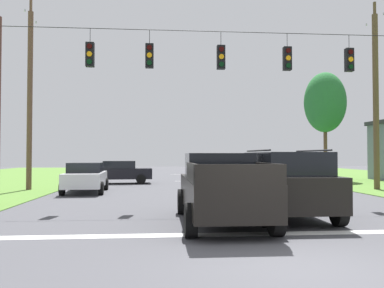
{
  "coord_description": "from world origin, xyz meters",
  "views": [
    {
      "loc": [
        -2.31,
        -6.69,
        1.89
      ],
      "look_at": [
        -0.91,
        10.54,
        2.39
      ],
      "focal_mm": 36.9,
      "sensor_mm": 36.0,
      "label": 1
    }
  ],
  "objects_px": {
    "overhead_signal_span": "(221,99)",
    "distant_car_crossing_white": "(86,177)",
    "utility_pole_mid_right": "(376,99)",
    "pickup_truck": "(221,188)",
    "tree_roadside_right": "(325,103)",
    "suv_black": "(284,182)",
    "distant_car_oncoming": "(119,172)",
    "utility_pole_near_left": "(30,97)"
  },
  "relations": [
    {
      "from": "pickup_truck",
      "to": "overhead_signal_span",
      "type": "bearing_deg",
      "value": 81.16
    },
    {
      "from": "overhead_signal_span",
      "to": "utility_pole_mid_right",
      "type": "distance_m",
      "value": 10.95
    },
    {
      "from": "utility_pole_mid_right",
      "to": "utility_pole_near_left",
      "type": "bearing_deg",
      "value": 176.22
    },
    {
      "from": "distant_car_oncoming",
      "to": "tree_roadside_right",
      "type": "bearing_deg",
      "value": 8.56
    },
    {
      "from": "distant_car_oncoming",
      "to": "overhead_signal_span",
      "type": "bearing_deg",
      "value": -65.63
    },
    {
      "from": "distant_car_oncoming",
      "to": "suv_black",
      "type": "bearing_deg",
      "value": -66.58
    },
    {
      "from": "utility_pole_mid_right",
      "to": "utility_pole_near_left",
      "type": "relative_size",
      "value": 0.99
    },
    {
      "from": "pickup_truck",
      "to": "distant_car_crossing_white",
      "type": "xyz_separation_m",
      "value": [
        -5.49,
        9.52,
        -0.18
      ]
    },
    {
      "from": "overhead_signal_span",
      "to": "tree_roadside_right",
      "type": "distance_m",
      "value": 17.12
    },
    {
      "from": "pickup_truck",
      "to": "utility_pole_mid_right",
      "type": "distance_m",
      "value": 14.75
    },
    {
      "from": "overhead_signal_span",
      "to": "pickup_truck",
      "type": "bearing_deg",
      "value": -98.84
    },
    {
      "from": "distant_car_oncoming",
      "to": "utility_pole_mid_right",
      "type": "height_order",
      "value": "utility_pole_mid_right"
    },
    {
      "from": "suv_black",
      "to": "distant_car_oncoming",
      "type": "xyz_separation_m",
      "value": [
        -6.51,
        15.03,
        -0.27
      ]
    },
    {
      "from": "distant_car_crossing_white",
      "to": "tree_roadside_right",
      "type": "relative_size",
      "value": 0.53
    },
    {
      "from": "utility_pole_mid_right",
      "to": "utility_pole_near_left",
      "type": "xyz_separation_m",
      "value": [
        -19.02,
        1.26,
        0.07
      ]
    },
    {
      "from": "suv_black",
      "to": "utility_pole_mid_right",
      "type": "height_order",
      "value": "utility_pole_mid_right"
    },
    {
      "from": "pickup_truck",
      "to": "distant_car_oncoming",
      "type": "relative_size",
      "value": 1.22
    },
    {
      "from": "distant_car_crossing_white",
      "to": "utility_pole_near_left",
      "type": "xyz_separation_m",
      "value": [
        -3.33,
        1.59,
        4.3
      ]
    },
    {
      "from": "distant_car_oncoming",
      "to": "utility_pole_mid_right",
      "type": "distance_m",
      "value": 16.37
    },
    {
      "from": "utility_pole_near_left",
      "to": "overhead_signal_span",
      "type": "bearing_deg",
      "value": -34.85
    },
    {
      "from": "overhead_signal_span",
      "to": "utility_pole_mid_right",
      "type": "relative_size",
      "value": 1.68
    },
    {
      "from": "overhead_signal_span",
      "to": "distant_car_crossing_white",
      "type": "height_order",
      "value": "overhead_signal_span"
    },
    {
      "from": "pickup_truck",
      "to": "suv_black",
      "type": "xyz_separation_m",
      "value": [
        2.07,
        0.8,
        0.09
      ]
    },
    {
      "from": "suv_black",
      "to": "utility_pole_near_left",
      "type": "bearing_deg",
      "value": 136.56
    },
    {
      "from": "pickup_truck",
      "to": "utility_pole_mid_right",
      "type": "bearing_deg",
      "value": 44.02
    },
    {
      "from": "utility_pole_mid_right",
      "to": "overhead_signal_span",
      "type": "bearing_deg",
      "value": -150.51
    },
    {
      "from": "suv_black",
      "to": "distant_car_oncoming",
      "type": "relative_size",
      "value": 1.08
    },
    {
      "from": "pickup_truck",
      "to": "utility_pole_mid_right",
      "type": "xyz_separation_m",
      "value": [
        10.2,
        9.85,
        4.06
      ]
    },
    {
      "from": "suv_black",
      "to": "utility_pole_mid_right",
      "type": "relative_size",
      "value": 0.46
    },
    {
      "from": "utility_pole_near_left",
      "to": "distant_car_oncoming",
      "type": "bearing_deg",
      "value": 47.17
    },
    {
      "from": "overhead_signal_span",
      "to": "distant_car_crossing_white",
      "type": "bearing_deg",
      "value": 140.85
    },
    {
      "from": "distant_car_crossing_white",
      "to": "distant_car_oncoming",
      "type": "xyz_separation_m",
      "value": [
        1.04,
        6.31,
        0.0
      ]
    },
    {
      "from": "suv_black",
      "to": "utility_pole_mid_right",
      "type": "bearing_deg",
      "value": 48.09
    },
    {
      "from": "pickup_truck",
      "to": "suv_black",
      "type": "height_order",
      "value": "suv_black"
    },
    {
      "from": "tree_roadside_right",
      "to": "distant_car_oncoming",
      "type": "bearing_deg",
      "value": -171.44
    },
    {
      "from": "distant_car_crossing_white",
      "to": "distant_car_oncoming",
      "type": "bearing_deg",
      "value": 80.6
    },
    {
      "from": "suv_black",
      "to": "distant_car_crossing_white",
      "type": "distance_m",
      "value": 11.54
    },
    {
      "from": "distant_car_crossing_white",
      "to": "utility_pole_near_left",
      "type": "relative_size",
      "value": 0.42
    },
    {
      "from": "overhead_signal_span",
      "to": "tree_roadside_right",
      "type": "height_order",
      "value": "tree_roadside_right"
    },
    {
      "from": "utility_pole_mid_right",
      "to": "tree_roadside_right",
      "type": "distance_m",
      "value": 8.36
    },
    {
      "from": "pickup_truck",
      "to": "utility_pole_mid_right",
      "type": "height_order",
      "value": "utility_pole_mid_right"
    },
    {
      "from": "suv_black",
      "to": "distant_car_oncoming",
      "type": "bearing_deg",
      "value": 113.42
    }
  ]
}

